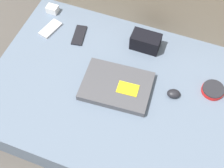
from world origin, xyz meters
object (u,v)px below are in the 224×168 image
object	(u,v)px
laptop	(117,86)
phone_black	(50,29)
charger_brick	(52,9)
computer_mouse	(174,94)
phone_silver	(79,35)
camera_pouch	(146,42)
speaker_puck	(213,90)

from	to	relation	value
laptop	phone_black	world-z (taller)	laptop
phone_black	charger_brick	bearing A→B (deg)	125.55
charger_brick	computer_mouse	bearing A→B (deg)	-20.72
phone_silver	charger_brick	bearing A→B (deg)	142.06
camera_pouch	charger_brick	bearing A→B (deg)	173.91
computer_mouse	speaker_puck	xyz separation A→B (m)	(0.15, 0.08, -0.00)
laptop	phone_silver	world-z (taller)	laptop
phone_black	camera_pouch	size ratio (longest dim) A/B	0.95
camera_pouch	charger_brick	size ratio (longest dim) A/B	2.39
computer_mouse	charger_brick	distance (m)	0.76
phone_black	charger_brick	size ratio (longest dim) A/B	2.28
speaker_puck	phone_black	size ratio (longest dim) A/B	0.76
speaker_puck	phone_silver	size ratio (longest dim) A/B	0.75
camera_pouch	charger_brick	distance (m)	0.52
computer_mouse	speaker_puck	size ratio (longest dim) A/B	0.67
phone_black	speaker_puck	bearing A→B (deg)	9.44
camera_pouch	laptop	bearing A→B (deg)	-100.02
computer_mouse	phone_silver	xyz separation A→B (m)	(-0.52, 0.17, -0.01)
speaker_puck	camera_pouch	bearing A→B (deg)	159.25
computer_mouse	phone_silver	world-z (taller)	computer_mouse
laptop	computer_mouse	size ratio (longest dim) A/B	4.73
phone_black	camera_pouch	distance (m)	0.48
laptop	phone_black	distance (m)	0.47
speaker_puck	computer_mouse	bearing A→B (deg)	-152.30
phone_silver	charger_brick	size ratio (longest dim) A/B	2.30
computer_mouse	charger_brick	xyz separation A→B (m)	(-0.71, 0.27, 0.00)
computer_mouse	camera_pouch	size ratio (longest dim) A/B	0.49
phone_silver	charger_brick	world-z (taller)	charger_brick
computer_mouse	camera_pouch	world-z (taller)	camera_pouch
laptop	charger_brick	size ratio (longest dim) A/B	5.52
laptop	speaker_puck	bearing A→B (deg)	13.90
computer_mouse	phone_silver	bearing A→B (deg)	146.69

